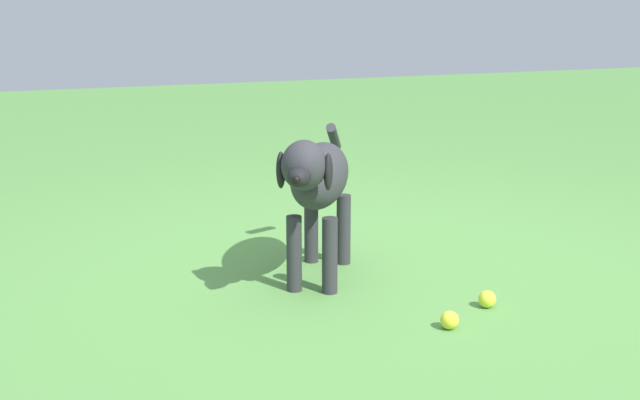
% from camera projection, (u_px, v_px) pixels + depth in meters
% --- Properties ---
extents(ground, '(14.00, 14.00, 0.00)m').
position_uv_depth(ground, '(374.00, 282.00, 3.51)').
color(ground, '#548C42').
extents(dog, '(0.51, 0.84, 0.63)m').
position_uv_depth(dog, '(318.00, 181.00, 3.42)').
color(dog, '#2D2D33').
rests_on(dog, ground).
extents(tennis_ball_0, '(0.07, 0.07, 0.07)m').
position_uv_depth(tennis_ball_0, '(450.00, 320.00, 3.03)').
color(tennis_ball_0, yellow).
rests_on(tennis_ball_0, ground).
extents(tennis_ball_1, '(0.07, 0.07, 0.07)m').
position_uv_depth(tennis_ball_1, '(487.00, 299.00, 3.23)').
color(tennis_ball_1, '#CFDD34').
rests_on(tennis_ball_1, ground).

